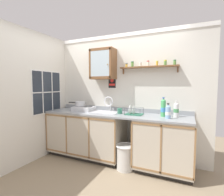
{
  "coord_description": "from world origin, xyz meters",
  "views": [
    {
      "loc": [
        1.27,
        -2.61,
        1.46
      ],
      "look_at": [
        -0.09,
        0.4,
        1.21
      ],
      "focal_mm": 27.1,
      "sensor_mm": 36.0,
      "label": 1
    }
  ],
  "objects": [
    {
      "name": "back_wall",
      "position": [
        0.0,
        0.62,
        1.25
      ],
      "size": [
        3.4,
        0.07,
        2.48
      ],
      "color": "silver",
      "rests_on": "ground"
    },
    {
      "name": "lower_cabinet_run_right",
      "position": [
        0.92,
        0.28,
        0.45
      ],
      "size": [
        0.95,
        0.65,
        0.9
      ],
      "color": "black",
      "rests_on": "ground"
    },
    {
      "name": "backsplash",
      "position": [
        0.0,
        0.58,
        0.97
      ],
      "size": [
        2.76,
        0.02,
        0.08
      ],
      "primitive_type": "cube",
      "color": "gray",
      "rests_on": "countertop"
    },
    {
      "name": "lower_cabinet_run",
      "position": [
        -0.61,
        0.28,
        0.45
      ],
      "size": [
        1.57,
        0.65,
        0.9
      ],
      "color": "black",
      "rests_on": "ground"
    },
    {
      "name": "trash_bin",
      "position": [
        0.31,
        0.06,
        0.23
      ],
      "size": [
        0.33,
        0.33,
        0.43
      ],
      "color": "silver",
      "rests_on": "ground"
    },
    {
      "name": "saucepan",
      "position": [
        -0.78,
        0.31,
        1.07
      ],
      "size": [
        0.35,
        0.21,
        0.1
      ],
      "color": "silver",
      "rests_on": "hot_plate_stove"
    },
    {
      "name": "warning_sign",
      "position": [
        -0.18,
        0.59,
        1.52
      ],
      "size": [
        0.16,
        0.01,
        0.24
      ],
      "color": "black"
    },
    {
      "name": "side_wall_left",
      "position": [
        -1.43,
        -0.3,
        1.24
      ],
      "size": [
        0.05,
        3.39,
        2.48
      ],
      "primitive_type": "cube",
      "color": "silver",
      "rests_on": "ground"
    },
    {
      "name": "window",
      "position": [
        -1.4,
        0.02,
        1.31
      ],
      "size": [
        0.03,
        0.77,
        0.88
      ],
      "color": "#262D38"
    },
    {
      "name": "sink",
      "position": [
        -0.2,
        0.31,
        0.9
      ],
      "size": [
        0.59,
        0.41,
        0.44
      ],
      "color": "silver",
      "rests_on": "countertop"
    },
    {
      "name": "hot_plate_stove",
      "position": [
        -0.68,
        0.29,
        0.97
      ],
      "size": [
        0.42,
        0.31,
        0.09
      ],
      "color": "silver",
      "rests_on": "countertop"
    },
    {
      "name": "mug",
      "position": [
        0.12,
        0.29,
        0.98
      ],
      "size": [
        0.11,
        0.11,
        0.1
      ],
      "color": "#337259",
      "rests_on": "countertop"
    },
    {
      "name": "floor",
      "position": [
        0.0,
        0.0,
        0.0
      ],
      "size": [
        5.8,
        5.8,
        0.0
      ],
      "primitive_type": "plane",
      "color": "gray",
      "rests_on": "ground"
    },
    {
      "name": "bottle_water_blue_2",
      "position": [
        0.99,
        0.18,
        1.03
      ],
      "size": [
        0.08,
        0.08,
        0.25
      ],
      "color": "#8CB7E0",
      "rests_on": "countertop"
    },
    {
      "name": "spice_shelf",
      "position": [
        0.59,
        0.52,
        1.81
      ],
      "size": [
        1.07,
        0.14,
        0.22
      ],
      "color": "brown"
    },
    {
      "name": "countertop",
      "position": [
        0.0,
        0.27,
        0.91
      ],
      "size": [
        2.76,
        0.67,
        0.03
      ],
      "primitive_type": "cube",
      "color": "gray",
      "rests_on": "lower_cabinet_run"
    },
    {
      "name": "bottle_opaque_white_1",
      "position": [
        1.1,
        0.36,
        1.05
      ],
      "size": [
        0.08,
        0.08,
        0.27
      ],
      "color": "white",
      "rests_on": "countertop"
    },
    {
      "name": "dish_rack",
      "position": [
        0.38,
        0.31,
        0.96
      ],
      "size": [
        0.3,
        0.25,
        0.17
      ],
      "color": "#26664C",
      "rests_on": "countertop"
    },
    {
      "name": "bottle_soda_green_0",
      "position": [
        0.89,
        0.33,
        1.07
      ],
      "size": [
        0.08,
        0.08,
        0.33
      ],
      "color": "#4CB266",
      "rests_on": "countertop"
    },
    {
      "name": "wall_cabinet",
      "position": [
        -0.32,
        0.45,
        1.88
      ],
      "size": [
        0.5,
        0.3,
        0.61
      ],
      "color": "brown"
    }
  ]
}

